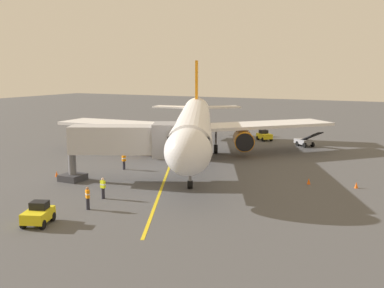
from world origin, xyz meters
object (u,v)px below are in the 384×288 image
tug_starboard_side (38,214)px  ground_crew_loader (88,198)px  ground_crew_wing_walker (124,161)px  belt_loader_portside (305,141)px  ground_crew_marshaller (103,188)px  safety_cone_wing_port (57,174)px  airplane (194,124)px  jet_bridge (132,141)px  safety_cone_nose_right (309,181)px  safety_cone_nose_left (356,185)px  tug_near_nose (264,136)px

tug_starboard_side → ground_crew_loader: bearing=-102.5°
ground_crew_wing_walker → tug_starboard_side: 16.86m
tug_starboard_side → ground_crew_wing_walker: bearing=-74.7°
ground_crew_wing_walker → belt_loader_portside: 26.33m
ground_crew_marshaller → safety_cone_wing_port: ground_crew_marshaller is taller
airplane → jet_bridge: 12.50m
airplane → safety_cone_nose_right: size_ratio=69.14×
airplane → ground_crew_wing_walker: airplane is taller
jet_bridge → belt_loader_portside: bearing=-111.1°
airplane → safety_cone_nose_left: (-18.64, 6.04, -3.73)m
airplane → belt_loader_portside: (-9.91, -13.66, -3.29)m
belt_loader_portside → jet_bridge: bearing=68.9°
ground_crew_marshaller → safety_cone_wing_port: bearing=-25.0°
belt_loader_portside → safety_cone_wing_port: size_ratio=7.76×
tug_near_nose → safety_cone_nose_right: (-11.12, 22.63, -0.43)m
ground_crew_marshaller → ground_crew_wing_walker: size_ratio=1.00×
ground_crew_marshaller → ground_crew_loader: same height
ground_crew_wing_walker → safety_cone_wing_port: size_ratio=3.11×
ground_crew_wing_walker → tug_starboard_side: bearing=105.3°
belt_loader_portside → safety_cone_wing_port: (17.64, 28.01, -0.44)m
jet_bridge → safety_cone_wing_port: jet_bridge is taller
ground_crew_loader → safety_cone_wing_port: (9.34, -6.78, -0.61)m
airplane → jet_bridge: airplane is taller
ground_crew_wing_walker → tug_starboard_side: size_ratio=0.64×
airplane → tug_starboard_side: bearing=91.6°
ground_crew_marshaller → tug_starboard_side: ground_crew_marshaller is taller
ground_crew_marshaller → safety_cone_nose_left: size_ratio=3.11×
airplane → ground_crew_marshaller: size_ratio=22.24×
safety_cone_nose_left → tug_starboard_side: bearing=46.8°
airplane → safety_cone_nose_left: airplane is taller
airplane → belt_loader_portside: 17.20m
ground_crew_loader → belt_loader_portside: 35.77m
safety_cone_nose_left → safety_cone_wing_port: size_ratio=1.00×
ground_crew_marshaller → safety_cone_nose_right: 18.20m
safety_cone_wing_port → jet_bridge: bearing=-166.2°
ground_crew_marshaller → tug_starboard_side: size_ratio=0.64×
tug_starboard_side → safety_cone_wing_port: 13.69m
airplane → safety_cone_nose_left: size_ratio=69.14×
tug_near_nose → ground_crew_wing_walker: bearing=73.8°
tug_near_nose → safety_cone_nose_left: 26.85m
ground_crew_loader → belt_loader_portside: size_ratio=0.40×
ground_crew_wing_walker → safety_cone_wing_port: bearing=54.0°
airplane → safety_cone_nose_right: (-14.65, 6.49, -3.73)m
ground_crew_marshaller → safety_cone_nose_left: (-17.77, -12.32, -0.61)m
airplane → ground_crew_wing_walker: bearing=67.1°
tug_near_nose → safety_cone_wing_port: size_ratio=4.91×
tug_starboard_side → safety_cone_wing_port: bearing=-51.9°
ground_crew_marshaller → tug_near_nose: (-2.66, -34.50, -0.18)m
jet_bridge → ground_crew_loader: bearing=101.8°
ground_crew_loader → safety_cone_nose_left: bearing=-138.5°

